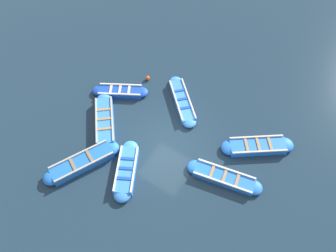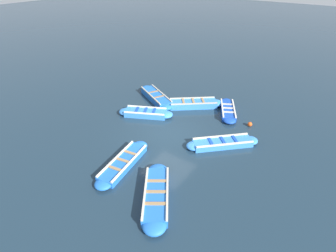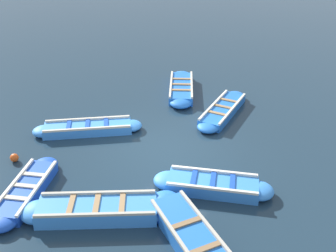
# 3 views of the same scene
# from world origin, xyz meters

# --- Properties ---
(ground_plane) EXTENTS (120.00, 120.00, 0.00)m
(ground_plane) POSITION_xyz_m (0.00, 0.00, 0.00)
(ground_plane) COLOR #1C303F
(boat_outer_right) EXTENTS (2.84, 3.52, 0.41)m
(boat_outer_right) POSITION_xyz_m (-2.26, 3.98, 0.18)
(boat_outer_right) COLOR blue
(boat_outer_right) RESTS_ON ground
(boat_outer_left) EXTENTS (3.32, 2.24, 0.41)m
(boat_outer_left) POSITION_xyz_m (2.31, -0.85, 0.17)
(boat_outer_left) COLOR #3884E0
(boat_outer_left) RESTS_ON ground
(boat_tucked) EXTENTS (1.41, 3.76, 0.36)m
(boat_tucked) POSITION_xyz_m (0.17, 3.31, 0.15)
(boat_tucked) COLOR blue
(boat_tucked) RESTS_ON ground
(boat_broadside) EXTENTS (3.87, 2.51, 0.47)m
(boat_broadside) POSITION_xyz_m (3.12, -2.91, 0.21)
(boat_broadside) COLOR blue
(boat_broadside) RESTS_ON ground
(boat_mid_row) EXTENTS (3.49, 3.10, 0.46)m
(boat_mid_row) POSITION_xyz_m (0.56, -3.52, 0.20)
(boat_mid_row) COLOR #3884E0
(boat_mid_row) RESTS_ON ground
(boat_alongside) EXTENTS (3.17, 3.17, 0.37)m
(boat_alongside) POSITION_xyz_m (-2.84, -0.75, 0.16)
(boat_alongside) COLOR #3884E0
(boat_alongside) RESTS_ON ground
(boat_centre) EXTENTS (2.18, 3.15, 0.37)m
(boat_centre) POSITION_xyz_m (-1.59, -4.11, 0.16)
(boat_centre) COLOR #1947B7
(boat_centre) RESTS_ON ground
(buoy_orange_near) EXTENTS (0.26, 0.26, 0.26)m
(buoy_orange_near) POSITION_xyz_m (-3.29, -3.36, 0.13)
(buoy_orange_near) COLOR #E05119
(buoy_orange_near) RESTS_ON ground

